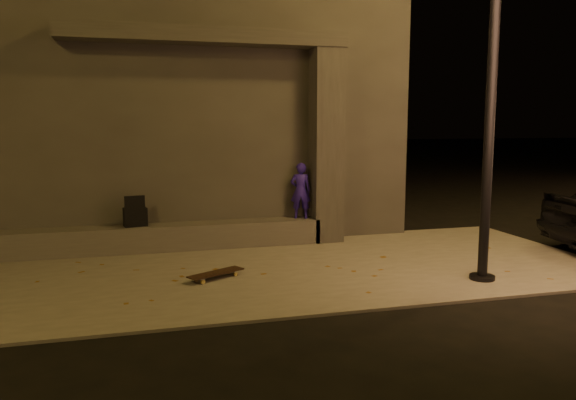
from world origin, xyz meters
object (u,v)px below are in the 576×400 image
object	(u,v)px
skateboard	(216,273)
column	(326,146)
skateboarder	(301,191)
backpack	(135,215)

from	to	relation	value
skateboard	column	bearing A→B (deg)	12.37
column	skateboarder	xyz separation A→B (m)	(-0.50, 0.00, -0.82)
skateboarder	backpack	size ratio (longest dim) A/B	1.92
column	backpack	size ratio (longest dim) A/B	6.56
column	skateboard	bearing A→B (deg)	-138.63
skateboarder	skateboard	xyz separation A→B (m)	(-1.91, -2.12, -0.90)
skateboarder	skateboard	distance (m)	2.99
skateboarder	skateboard	bearing A→B (deg)	61.58
backpack	skateboard	size ratio (longest dim) A/B	0.62
column	skateboard	size ratio (longest dim) A/B	4.10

